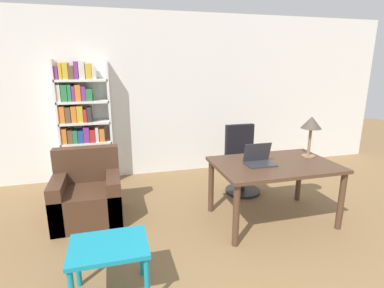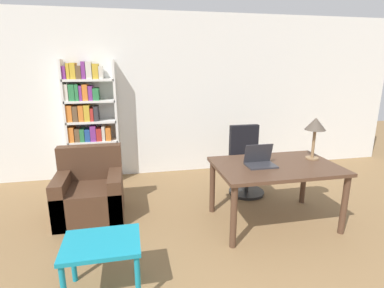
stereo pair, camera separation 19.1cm
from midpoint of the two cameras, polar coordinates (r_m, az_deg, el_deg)
wall_back at (r=5.22m, az=-3.96°, el=9.17°), size 8.00×0.06×2.70m
desk at (r=3.69m, az=13.92°, el=-4.96°), size 1.42×0.93×0.74m
laptop at (r=3.57m, az=11.17°, el=-2.97°), size 0.33×0.24×0.24m
table_lamp at (r=3.95m, az=20.50°, el=3.47°), size 0.25×0.25×0.51m
office_chair at (r=4.53m, az=8.28°, el=-3.56°), size 0.52×0.52×1.00m
side_table_blue at (r=2.66m, az=-17.63°, el=-19.21°), size 0.62×0.47×0.48m
armchair at (r=3.99m, az=-20.53°, el=-9.41°), size 0.79×0.72×0.86m
bookshelf at (r=5.02m, az=-21.15°, el=2.96°), size 0.80×0.28×1.94m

